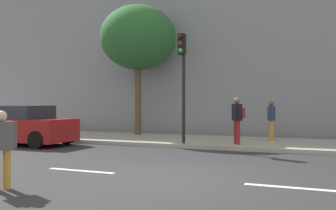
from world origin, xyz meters
TOP-DOWN VIEW (x-y plane):
  - ground_plane at (0.00, 0.00)m, footprint 80.00×80.00m
  - sidewalk_curb at (0.00, 7.00)m, footprint 36.00×4.00m
  - lane_markings at (-0.00, 0.00)m, footprint 25.80×0.16m
  - building_backdrop at (0.00, 12.00)m, footprint 36.00×5.00m
  - traffic_light at (-1.67, 5.24)m, footprint 0.24×0.45m
  - street_tree at (-4.93, 8.18)m, footprint 3.54×3.54m
  - pedestrian_with_bag at (-2.65, -2.18)m, footprint 0.38×0.53m
  - pedestrian_near_pole at (0.22, 5.80)m, footprint 0.51×0.52m
  - pedestrian_with_backpack at (1.19, 7.71)m, footprint 0.35×0.61m
  - parked_car_dark at (-7.80, 3.85)m, footprint 4.04×1.96m

SIDE VIEW (x-z plane):
  - ground_plane at x=0.00m, z-range 0.00..0.00m
  - lane_markings at x=0.00m, z-range 0.00..0.01m
  - sidewalk_curb at x=0.00m, z-range 0.00..0.15m
  - parked_car_dark at x=-7.80m, z-range -0.02..1.50m
  - pedestrian_with_bag at x=-2.65m, z-range 0.11..1.60m
  - pedestrian_with_backpack at x=1.19m, z-range 0.28..1.85m
  - pedestrian_near_pole at x=0.22m, z-range 0.31..1.99m
  - traffic_light at x=-1.67m, z-range 0.86..4.84m
  - building_backdrop at x=0.00m, z-range 0.00..9.13m
  - street_tree at x=-4.93m, z-range 1.65..7.71m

